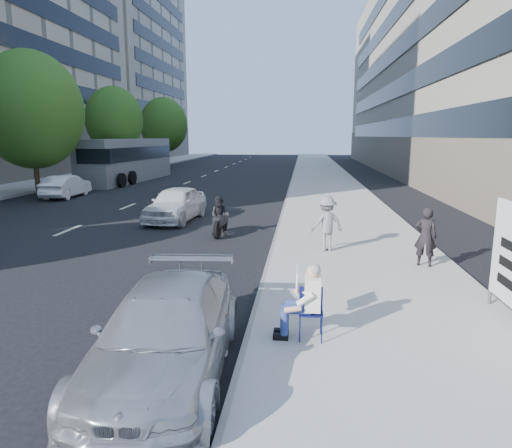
# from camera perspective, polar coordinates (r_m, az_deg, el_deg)

# --- Properties ---
(ground) EXTENTS (160.00, 160.00, 0.00)m
(ground) POSITION_cam_1_polar(r_m,az_deg,el_deg) (9.18, -9.65, -11.83)
(ground) COLOR black
(ground) RESTS_ON ground
(near_sidewalk) EXTENTS (5.00, 120.00, 0.15)m
(near_sidewalk) POSITION_cam_1_polar(r_m,az_deg,el_deg) (28.40, 9.21, 3.83)
(near_sidewalk) COLOR #A39F98
(near_sidewalk) RESTS_ON ground
(far_sidewalk) EXTENTS (4.50, 120.00, 0.15)m
(far_sidewalk) POSITION_cam_1_polar(r_m,az_deg,el_deg) (34.19, -28.18, 3.86)
(far_sidewalk) COLOR #A39F98
(far_sidewalk) RESTS_ON ground
(far_bldg_north) EXTENTS (22.00, 28.00, 28.00)m
(far_bldg_north) POSITION_cam_1_polar(r_m,az_deg,el_deg) (77.95, -19.69, 18.07)
(far_bldg_north) COLOR beige
(far_bldg_north) RESTS_ON ground
(near_building) EXTENTS (14.00, 70.00, 20.00)m
(near_building) POSITION_cam_1_polar(r_m,az_deg,el_deg) (43.21, 27.13, 18.42)
(near_building) COLOR gray
(near_building) RESTS_ON ground
(tree_far_c) EXTENTS (6.00, 6.00, 8.47)m
(tree_far_c) POSITION_cam_1_polar(r_m,az_deg,el_deg) (30.71, -26.30, 12.64)
(tree_far_c) COLOR #382616
(tree_far_c) RESTS_ON ground
(tree_far_d) EXTENTS (4.80, 4.80, 7.65)m
(tree_far_d) POSITION_cam_1_polar(r_m,az_deg,el_deg) (41.40, -17.32, 12.35)
(tree_far_d) COLOR #382616
(tree_far_d) RESTS_ON ground
(tree_far_e) EXTENTS (5.40, 5.40, 7.89)m
(tree_far_e) POSITION_cam_1_polar(r_m,az_deg,el_deg) (54.57, -11.46, 12.06)
(tree_far_e) COLOR #382616
(tree_far_e) RESTS_ON ground
(seated_protester) EXTENTS (0.83, 1.12, 1.31)m
(seated_protester) POSITION_cam_1_polar(r_m,az_deg,el_deg) (7.79, 6.09, -9.05)
(seated_protester) COLOR #121751
(seated_protester) RESTS_ON near_sidewalk
(jogger) EXTENTS (1.20, 0.94, 1.64)m
(jogger) POSITION_cam_1_polar(r_m,az_deg,el_deg) (13.70, 8.80, 0.04)
(jogger) COLOR slate
(jogger) RESTS_ON near_sidewalk
(pedestrian_woman) EXTENTS (0.66, 0.52, 1.57)m
(pedestrian_woman) POSITION_cam_1_polar(r_m,az_deg,el_deg) (12.75, 20.43, -1.50)
(pedestrian_woman) COLOR black
(pedestrian_woman) RESTS_ON near_sidewalk
(parked_sedan) EXTENTS (2.13, 4.69, 1.33)m
(parked_sedan) POSITION_cam_1_polar(r_m,az_deg,el_deg) (7.05, -11.14, -13.23)
(parked_sedan) COLOR #A2A4A9
(parked_sedan) RESTS_ON ground
(white_sedan_near) EXTENTS (2.04, 4.35, 1.44)m
(white_sedan_near) POSITION_cam_1_polar(r_m,az_deg,el_deg) (19.51, -10.00, 2.51)
(white_sedan_near) COLOR silver
(white_sedan_near) RESTS_ON ground
(white_sedan_mid) EXTENTS (1.52, 3.98, 1.30)m
(white_sedan_mid) POSITION_cam_1_polar(r_m,az_deg,el_deg) (28.84, -22.65, 4.38)
(white_sedan_mid) COLOR white
(white_sedan_mid) RESTS_ON ground
(motorcycle) EXTENTS (0.74, 2.05, 1.42)m
(motorcycle) POSITION_cam_1_polar(r_m,az_deg,el_deg) (16.43, -4.49, 0.78)
(motorcycle) COLOR black
(motorcycle) RESTS_ON ground
(bus) EXTENTS (3.34, 12.20, 3.30)m
(bus) POSITION_cam_1_polar(r_m,az_deg,el_deg) (37.73, -15.71, 7.68)
(bus) COLOR slate
(bus) RESTS_ON ground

